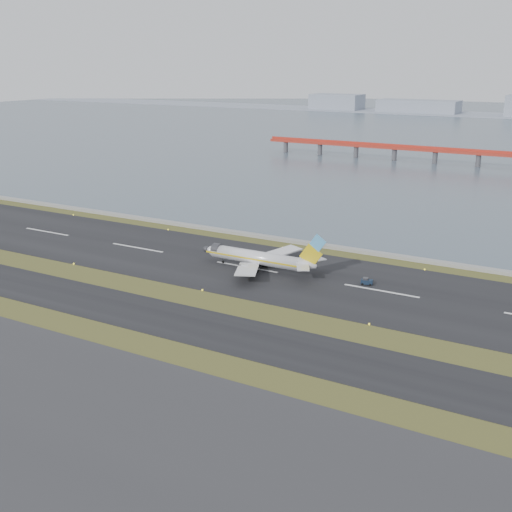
{
  "coord_description": "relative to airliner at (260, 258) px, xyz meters",
  "views": [
    {
      "loc": [
        88.51,
        -120.2,
        56.6
      ],
      "look_at": [
        7.6,
        22.0,
        6.67
      ],
      "focal_mm": 45.0,
      "sensor_mm": 36.0,
      "label": 1
    }
  ],
  "objects": [
    {
      "name": "bay_water",
      "position": [
        -4.6,
        430.21,
        -3.46
      ],
      "size": [
        1400.0,
        800.0,
        1.3
      ],
      "primitive_type": "cube",
      "color": "#455263",
      "rests_on": "ground"
    },
    {
      "name": "ground",
      "position": [
        -4.6,
        -29.79,
        -3.46
      ],
      "size": [
        1000.0,
        1000.0,
        0.0
      ],
      "primitive_type": "plane",
      "color": "#354418",
      "rests_on": "ground"
    },
    {
      "name": "runway_strip",
      "position": [
        -4.6,
        0.21,
        -3.41
      ],
      "size": [
        1000.0,
        45.0,
        0.1
      ],
      "primitive_type": "cube",
      "color": "black",
      "rests_on": "ground"
    },
    {
      "name": "red_pier",
      "position": [
        15.4,
        220.21,
        3.82
      ],
      "size": [
        260.0,
        5.0,
        10.2
      ],
      "color": "#AF2C1E",
      "rests_on": "ground"
    },
    {
      "name": "taxiway_strip",
      "position": [
        -4.6,
        -41.79,
        -3.41
      ],
      "size": [
        1000.0,
        18.0,
        0.1
      ],
      "primitive_type": "cube",
      "color": "black",
      "rests_on": "ground"
    },
    {
      "name": "airliner",
      "position": [
        0.0,
        0.0,
        0.0
      ],
      "size": [
        38.52,
        32.89,
        12.8
      ],
      "color": "silver",
      "rests_on": "ground"
    },
    {
      "name": "apron_strip",
      "position": [
        -4.6,
        -84.79,
        -3.41
      ],
      "size": [
        1000.0,
        50.0,
        0.1
      ],
      "primitive_type": "cube",
      "color": "#303033",
      "rests_on": "ground"
    },
    {
      "name": "seawall",
      "position": [
        -4.6,
        30.21,
        -2.96
      ],
      "size": [
        1000.0,
        2.5,
        1.0
      ],
      "primitive_type": "cube",
      "color": "gray",
      "rests_on": "ground"
    },
    {
      "name": "pushback_tug",
      "position": [
        30.42,
        2.97,
        -2.52
      ],
      "size": [
        3.33,
        2.37,
        1.94
      ],
      "rotation": [
        0.0,
        0.0,
        0.23
      ],
      "color": "#121F32",
      "rests_on": "ground"
    }
  ]
}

